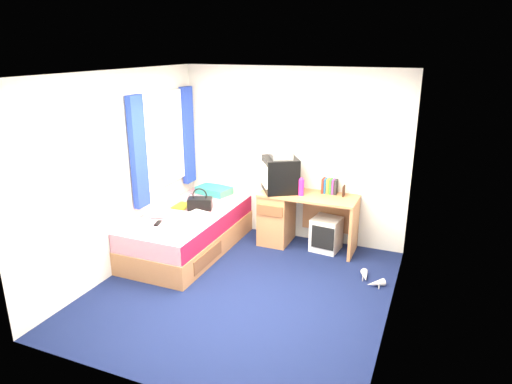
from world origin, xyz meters
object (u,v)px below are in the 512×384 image
at_px(vcr, 281,155).
at_px(colour_swatch_fan, 173,225).
at_px(desk, 289,216).
at_px(water_bottle, 158,216).
at_px(storage_cube, 326,234).
at_px(magazine, 182,206).
at_px(pillow, 214,190).
at_px(crt_tv, 280,174).
at_px(bed, 189,231).
at_px(white_heels, 370,280).
at_px(remote_control, 158,223).
at_px(handbag, 200,203).
at_px(pink_water_bottle, 301,188).
at_px(picture_frame, 344,191).
at_px(towel, 199,217).
at_px(aerosol_can, 302,186).

distance_m(vcr, colour_swatch_fan, 1.69).
xyz_separation_m(desk, water_bottle, (-1.42, -1.07, 0.17)).
bearing_deg(storage_cube, magazine, -157.76).
height_order(pillow, vcr, vcr).
height_order(storage_cube, crt_tv, crt_tv).
relative_size(bed, white_heels, 5.64).
xyz_separation_m(remote_control, white_heels, (2.56, 0.52, -0.51)).
bearing_deg(water_bottle, storage_cube, 28.32).
bearing_deg(magazine, pillow, 77.37).
bearing_deg(handbag, vcr, 9.81).
height_order(pink_water_bottle, handbag, pink_water_bottle).
bearing_deg(picture_frame, colour_swatch_fan, -146.28).
distance_m(desk, towel, 1.31).
bearing_deg(picture_frame, bed, -157.49).
distance_m(magazine, colour_swatch_fan, 0.69).
distance_m(aerosol_can, towel, 1.46).
distance_m(desk, crt_tv, 0.59).
relative_size(pillow, water_bottle, 2.45).
relative_size(storage_cube, pink_water_bottle, 2.07).
relative_size(bed, desk, 1.54).
relative_size(crt_tv, white_heels, 1.77).
bearing_deg(towel, magazine, 140.90).
relative_size(crt_tv, remote_control, 3.93).
xyz_separation_m(vcr, picture_frame, (0.85, 0.12, -0.43)).
bearing_deg(remote_control, storage_cube, 18.13).
bearing_deg(desk, remote_control, -136.60).
xyz_separation_m(picture_frame, water_bottle, (-2.13, -1.19, -0.24)).
distance_m(desk, handbag, 1.24).
relative_size(aerosol_can, handbag, 0.50).
bearing_deg(water_bottle, white_heels, 7.58).
height_order(pillow, water_bottle, pillow).
xyz_separation_m(magazine, remote_control, (0.06, -0.68, 0.00)).
relative_size(aerosol_can, colour_swatch_fan, 0.82).
distance_m(picture_frame, white_heels, 1.27).
height_order(crt_tv, water_bottle, crt_tv).
distance_m(towel, magazine, 0.62).
xyz_separation_m(pillow, colour_swatch_fan, (0.11, -1.29, -0.05)).
relative_size(bed, pillow, 4.08).
xyz_separation_m(bed, magazine, (-0.20, 0.18, 0.28)).
distance_m(pillow, crt_tv, 1.15).
bearing_deg(magazine, towel, -39.10).
bearing_deg(pink_water_bottle, remote_control, -142.23).
relative_size(pillow, storage_cube, 1.08).
distance_m(bed, storage_cube, 1.85).
xyz_separation_m(storage_cube, towel, (-1.43, -0.93, 0.36)).
height_order(water_bottle, colour_swatch_fan, water_bottle).
xyz_separation_m(colour_swatch_fan, remote_control, (-0.20, -0.04, 0.00)).
xyz_separation_m(pillow, water_bottle, (-0.20, -1.17, -0.02)).
bearing_deg(bed, colour_swatch_fan, -82.59).
xyz_separation_m(crt_tv, aerosol_can, (0.31, 0.03, -0.14)).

